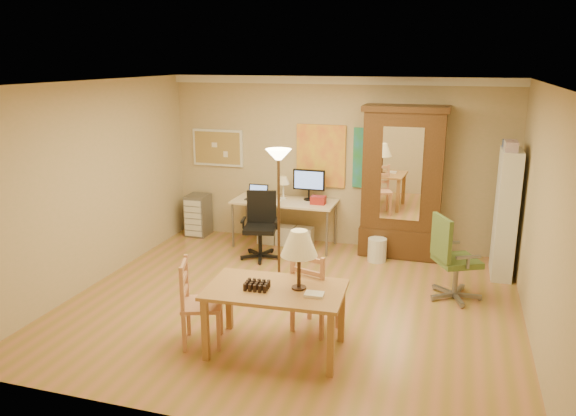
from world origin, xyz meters
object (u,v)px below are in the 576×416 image
(dining_table, at_px, (284,276))
(armoire, at_px, (402,192))
(office_chair_black, at_px, (261,241))
(computer_desk, at_px, (287,218))
(office_chair_green, at_px, (453,277))
(bookshelf, at_px, (506,214))

(dining_table, bearing_deg, armoire, 76.22)
(armoire, bearing_deg, office_chair_black, -158.90)
(dining_table, height_order, office_chair_black, dining_table)
(dining_table, distance_m, office_chair_black, 2.92)
(office_chair_black, height_order, armoire, armoire)
(dining_table, height_order, computer_desk, dining_table)
(computer_desk, height_order, office_chair_green, computer_desk)
(computer_desk, bearing_deg, armoire, 2.56)
(dining_table, distance_m, computer_desk, 3.47)
(office_chair_green, height_order, armoire, armoire)
(armoire, relative_size, bookshelf, 1.29)
(dining_table, bearing_deg, bookshelf, 52.10)
(computer_desk, distance_m, office_chair_green, 2.99)
(office_chair_black, distance_m, bookshelf, 3.55)
(dining_table, relative_size, office_chair_green, 1.33)
(dining_table, distance_m, bookshelf, 3.73)
(dining_table, relative_size, bookshelf, 0.81)
(computer_desk, bearing_deg, dining_table, -73.47)
(office_chair_black, bearing_deg, office_chair_green, -14.16)
(dining_table, xyz_separation_m, computer_desk, (-0.98, 3.31, -0.38))
(office_chair_black, height_order, bookshelf, bookshelf)
(office_chair_black, relative_size, armoire, 0.44)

